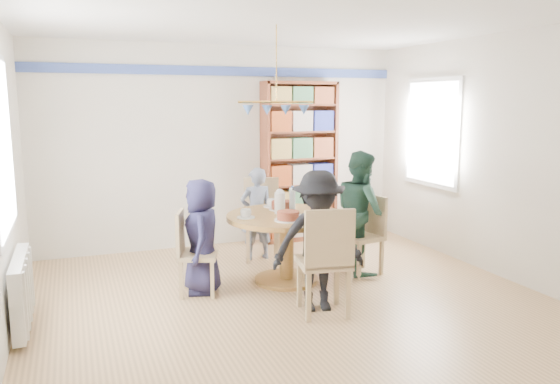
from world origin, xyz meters
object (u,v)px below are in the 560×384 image
person_right (361,212)px  bookshelf (299,163)px  chair_near (326,257)px  dining_table (286,232)px  chair_right (367,230)px  radiator (22,291)px  person_far (256,214)px  person_left (202,236)px  chair_left (191,249)px  person_near (318,241)px  chair_far (262,214)px

person_right → bookshelf: bearing=7.6°
chair_near → dining_table: bearing=88.4°
person_right → chair_right: bearing=-134.7°
chair_near → person_right: person_right is taller
radiator → bookshelf: bearing=30.6°
person_right → person_far: bearing=51.2°
person_left → person_far: person_left is taller
chair_near → bookshelf: (0.89, 2.71, 0.53)m
person_left → bookshelf: 2.50m
dining_table → person_right: size_ratio=0.92×
chair_right → dining_table: bearing=178.1°
chair_left → person_right: person_right is taller
person_left → person_near: (0.91, -0.87, 0.07)m
radiator → bookshelf: bookshelf is taller
person_left → person_far: size_ratio=1.03×
dining_table → person_right: 0.94m
chair_right → person_left: 1.92m
chair_right → person_near: (-1.01, -0.83, 0.17)m
chair_left → person_far: size_ratio=0.75×
chair_near → person_left: size_ratio=0.86×
dining_table → person_left: 0.93m
person_right → bookshelf: (-0.07, 1.64, 0.39)m
radiator → person_near: (2.57, -0.49, 0.32)m
person_near → bookshelf: (0.88, 2.53, 0.43)m
dining_table → chair_right: (0.98, -0.03, -0.06)m
person_far → person_near: 1.81m
radiator → bookshelf: 4.08m
chair_far → person_near: size_ratio=0.75×
chair_right → person_far: 1.40m
person_left → chair_far: bearing=147.2°
dining_table → chair_near: 1.04m
radiator → person_far: person_far is taller
dining_table → chair_right: size_ratio=1.45×
dining_table → bookshelf: (0.85, 1.67, 0.54)m
chair_right → chair_left: bearing=179.6°
chair_right → person_right: (-0.05, 0.06, 0.21)m
person_near → chair_near: bearing=-79.0°
dining_table → chair_far: bearing=86.6°
radiator → chair_left: (1.54, 0.36, 0.13)m
chair_left → person_near: 1.35m
person_right → bookshelf: 1.68m
person_right → bookshelf: bookshelf is taller
person_near → bookshelf: size_ratio=0.60×
chair_right → person_near: 1.32m
radiator → chair_near: (2.57, -0.67, 0.21)m
radiator → dining_table: (2.60, 0.38, 0.21)m
chair_near → bookshelf: bearing=71.9°
chair_right → person_far: bearing=135.8°
radiator → person_left: person_left is taller
chair_far → bookshelf: size_ratio=0.45×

